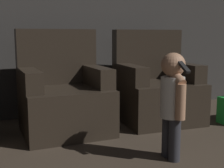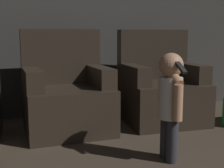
% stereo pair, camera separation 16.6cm
% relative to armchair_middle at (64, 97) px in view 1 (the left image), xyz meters
% --- Properties ---
extents(wall_back, '(8.40, 0.05, 2.60)m').
position_rel_armchair_middle_xyz_m(wall_back, '(0.27, 0.69, 0.94)').
color(wall_back, '#33302D').
rests_on(wall_back, ground_plane).
extents(armchair_middle, '(0.86, 0.80, 1.05)m').
position_rel_armchair_middle_xyz_m(armchair_middle, '(0.00, 0.00, 0.00)').
color(armchair_middle, black).
rests_on(armchair_middle, ground_plane).
extents(armchair_right, '(0.89, 0.84, 1.05)m').
position_rel_armchair_middle_xyz_m(armchair_right, '(1.09, -0.00, 0.00)').
color(armchair_right, black).
rests_on(armchair_right, ground_plane).
extents(person_toddler, '(0.19, 0.33, 0.85)m').
position_rel_armchair_middle_xyz_m(person_toddler, '(0.61, -1.06, 0.14)').
color(person_toddler, '#28282D').
rests_on(person_toddler, ground_plane).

